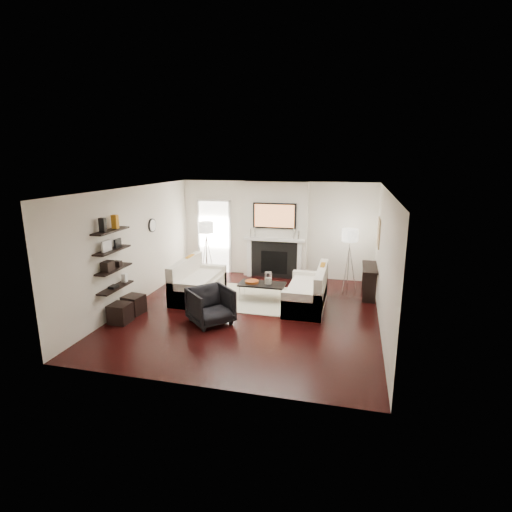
% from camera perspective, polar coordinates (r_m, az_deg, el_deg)
% --- Properties ---
extents(room_envelope, '(6.00, 6.00, 6.00)m').
position_cam_1_polar(room_envelope, '(8.48, -0.97, 0.37)').
color(room_envelope, black).
rests_on(room_envelope, ground).
extents(chimney_breast, '(1.80, 0.25, 2.70)m').
position_cam_1_polar(chimney_breast, '(11.23, 2.79, 3.70)').
color(chimney_breast, silver).
rests_on(chimney_breast, floor).
extents(fireplace_surround, '(1.30, 0.02, 1.04)m').
position_cam_1_polar(fireplace_surround, '(11.27, 2.61, -0.57)').
color(fireplace_surround, black).
rests_on(fireplace_surround, floor).
extents(firebox, '(0.75, 0.02, 0.65)m').
position_cam_1_polar(firebox, '(11.29, 2.60, -0.92)').
color(firebox, black).
rests_on(firebox, floor).
extents(mantel_pilaster_l, '(0.12, 0.08, 1.10)m').
position_cam_1_polar(mantel_pilaster_l, '(11.39, -0.97, -0.25)').
color(mantel_pilaster_l, white).
rests_on(mantel_pilaster_l, floor).
extents(mantel_pilaster_r, '(0.12, 0.08, 1.10)m').
position_cam_1_polar(mantel_pilaster_r, '(11.12, 6.22, -0.68)').
color(mantel_pilaster_r, white).
rests_on(mantel_pilaster_r, floor).
extents(mantel_shelf, '(1.70, 0.18, 0.07)m').
position_cam_1_polar(mantel_shelf, '(11.09, 2.59, 2.37)').
color(mantel_shelf, white).
rests_on(mantel_shelf, chimney_breast).
extents(tv_body, '(1.20, 0.06, 0.70)m').
position_cam_1_polar(tv_body, '(11.00, 2.65, 5.76)').
color(tv_body, black).
rests_on(tv_body, chimney_breast).
extents(tv_screen, '(1.10, 0.00, 0.62)m').
position_cam_1_polar(tv_screen, '(10.97, 2.62, 5.74)').
color(tv_screen, '#BF723F').
rests_on(tv_screen, tv_body).
extents(candlestick_l_tall, '(0.04, 0.04, 0.30)m').
position_cam_1_polar(candlestick_l_tall, '(11.18, -0.16, 3.44)').
color(candlestick_l_tall, silver).
rests_on(candlestick_l_tall, mantel_shelf).
extents(candlestick_l_short, '(0.04, 0.04, 0.24)m').
position_cam_1_polar(candlestick_l_short, '(11.22, -0.80, 3.32)').
color(candlestick_l_short, silver).
rests_on(candlestick_l_short, mantel_shelf).
extents(candlestick_r_tall, '(0.04, 0.04, 0.30)m').
position_cam_1_polar(candlestick_r_tall, '(10.97, 5.43, 3.18)').
color(candlestick_r_tall, silver).
rests_on(candlestick_r_tall, mantel_shelf).
extents(candlestick_r_short, '(0.04, 0.04, 0.24)m').
position_cam_1_polar(candlestick_r_short, '(10.96, 6.10, 2.99)').
color(candlestick_r_short, silver).
rests_on(candlestick_r_short, mantel_shelf).
extents(hallway_panel, '(0.90, 0.02, 2.10)m').
position_cam_1_polar(hallway_panel, '(11.87, -5.94, 2.72)').
color(hallway_panel, white).
rests_on(hallway_panel, floor).
extents(door_trim_l, '(0.06, 0.06, 2.16)m').
position_cam_1_polar(door_trim_l, '(12.02, -8.13, 2.80)').
color(door_trim_l, white).
rests_on(door_trim_l, floor).
extents(door_trim_r, '(0.06, 0.06, 2.16)m').
position_cam_1_polar(door_trim_r, '(11.70, -3.75, 2.61)').
color(door_trim_r, white).
rests_on(door_trim_r, floor).
extents(door_trim_top, '(1.02, 0.06, 0.06)m').
position_cam_1_polar(door_trim_top, '(11.69, -6.10, 7.91)').
color(door_trim_top, white).
rests_on(door_trim_top, wall_back).
extents(rug, '(2.60, 2.00, 0.01)m').
position_cam_1_polar(rug, '(9.71, 0.99, -6.16)').
color(rug, beige).
rests_on(rug, floor).
extents(loveseat_left_base, '(0.85, 1.80, 0.42)m').
position_cam_1_polar(loveseat_left_base, '(9.91, -8.16, -4.61)').
color(loveseat_left_base, silver).
rests_on(loveseat_left_base, floor).
extents(loveseat_left_back, '(0.18, 1.80, 0.80)m').
position_cam_1_polar(loveseat_left_back, '(9.95, -10.02, -2.72)').
color(loveseat_left_back, silver).
rests_on(loveseat_left_back, floor).
extents(loveseat_left_arm_n, '(0.85, 0.18, 0.60)m').
position_cam_1_polar(loveseat_left_arm_n, '(9.18, -10.07, -5.62)').
color(loveseat_left_arm_n, silver).
rests_on(loveseat_left_arm_n, floor).
extents(loveseat_left_arm_s, '(0.85, 0.18, 0.60)m').
position_cam_1_polar(loveseat_left_arm_s, '(10.61, -6.55, -2.82)').
color(loveseat_left_arm_s, silver).
rests_on(loveseat_left_arm_s, floor).
extents(loveseat_left_cushion, '(0.63, 1.44, 0.10)m').
position_cam_1_polar(loveseat_left_cushion, '(9.82, -7.94, -3.20)').
color(loveseat_left_cushion, silver).
rests_on(loveseat_left_cushion, loveseat_left_base).
extents(pillow_left_orange, '(0.10, 0.42, 0.42)m').
position_cam_1_polar(pillow_left_orange, '(10.16, -9.39, -1.15)').
color(pillow_left_orange, '#B47216').
rests_on(pillow_left_orange, loveseat_left_cushion).
extents(pillow_left_charcoal, '(0.10, 0.40, 0.40)m').
position_cam_1_polar(pillow_left_charcoal, '(9.63, -10.78, -2.10)').
color(pillow_left_charcoal, black).
rests_on(pillow_left_charcoal, loveseat_left_cushion).
extents(loveseat_right_base, '(0.85, 1.80, 0.42)m').
position_cam_1_polar(loveseat_right_base, '(9.27, 7.13, -5.91)').
color(loveseat_right_base, silver).
rests_on(loveseat_right_base, floor).
extents(loveseat_right_back, '(0.18, 1.80, 0.80)m').
position_cam_1_polar(loveseat_right_back, '(9.14, 9.27, -4.18)').
color(loveseat_right_back, silver).
rests_on(loveseat_right_back, floor).
extents(loveseat_right_arm_n, '(0.85, 0.18, 0.60)m').
position_cam_1_polar(loveseat_right_arm_n, '(8.49, 6.48, -7.14)').
color(loveseat_right_arm_n, silver).
rests_on(loveseat_right_arm_n, floor).
extents(loveseat_right_arm_s, '(0.85, 0.18, 0.60)m').
position_cam_1_polar(loveseat_right_arm_s, '(10.01, 7.70, -3.88)').
color(loveseat_right_arm_s, silver).
rests_on(loveseat_right_arm_s, floor).
extents(loveseat_right_cushion, '(0.63, 1.44, 0.10)m').
position_cam_1_polar(loveseat_right_cushion, '(9.19, 6.86, -4.36)').
color(loveseat_right_cushion, silver).
rests_on(loveseat_right_cushion, loveseat_right_base).
extents(pillow_right_orange, '(0.10, 0.42, 0.42)m').
position_cam_1_polar(pillow_right_orange, '(9.37, 9.48, -2.44)').
color(pillow_right_orange, '#B47216').
rests_on(pillow_right_orange, loveseat_right_cushion).
extents(pillow_right_charcoal, '(0.10, 0.40, 0.40)m').
position_cam_1_polar(pillow_right_charcoal, '(8.80, 9.16, -3.57)').
color(pillow_right_charcoal, black).
rests_on(pillow_right_charcoal, loveseat_right_cushion).
extents(coffee_table, '(1.10, 0.55, 0.04)m').
position_cam_1_polar(coffee_table, '(9.52, 0.87, -4.05)').
color(coffee_table, black).
rests_on(coffee_table, floor).
extents(coffee_leg_nw, '(0.02, 0.02, 0.38)m').
position_cam_1_polar(coffee_leg_nw, '(9.51, -2.38, -5.42)').
color(coffee_leg_nw, silver).
rests_on(coffee_leg_nw, floor).
extents(coffee_leg_ne, '(0.02, 0.02, 0.38)m').
position_cam_1_polar(coffee_leg_ne, '(9.29, 3.58, -5.91)').
color(coffee_leg_ne, silver).
rests_on(coffee_leg_ne, floor).
extents(coffee_leg_sw, '(0.02, 0.02, 0.38)m').
position_cam_1_polar(coffee_leg_sw, '(9.91, -1.67, -4.61)').
color(coffee_leg_sw, silver).
rests_on(coffee_leg_sw, floor).
extents(coffee_leg_se, '(0.02, 0.02, 0.38)m').
position_cam_1_polar(coffee_leg_se, '(9.70, 4.05, -5.05)').
color(coffee_leg_se, silver).
rests_on(coffee_leg_se, floor).
extents(hurricane_glass, '(0.17, 0.17, 0.30)m').
position_cam_1_polar(hurricane_glass, '(9.44, 1.76, -3.19)').
color(hurricane_glass, white).
rests_on(hurricane_glass, coffee_table).
extents(hurricane_candle, '(0.11, 0.11, 0.17)m').
position_cam_1_polar(hurricane_candle, '(9.46, 1.76, -3.57)').
color(hurricane_candle, white).
rests_on(hurricane_candle, coffee_table).
extents(copper_bowl, '(0.33, 0.33, 0.05)m').
position_cam_1_polar(copper_bowl, '(9.56, -0.59, -3.68)').
color(copper_bowl, '#C65921').
rests_on(copper_bowl, coffee_table).
extents(armchair, '(1.09, 1.09, 0.82)m').
position_cam_1_polar(armchair, '(8.29, -6.51, -6.85)').
color(armchair, black).
rests_on(armchair, floor).
extents(lamp_left_post, '(0.02, 0.02, 1.20)m').
position_cam_1_polar(lamp_left_post, '(11.34, -7.03, -0.16)').
color(lamp_left_post, silver).
rests_on(lamp_left_post, floor).
extents(lamp_left_shade, '(0.40, 0.40, 0.30)m').
position_cam_1_polar(lamp_left_shade, '(11.17, -7.16, 4.08)').
color(lamp_left_shade, white).
rests_on(lamp_left_shade, lamp_left_post).
extents(lamp_left_leg_a, '(0.25, 0.02, 1.23)m').
position_cam_1_polar(lamp_left_leg_a, '(11.31, -6.51, -0.19)').
color(lamp_left_leg_a, silver).
rests_on(lamp_left_leg_a, floor).
extents(lamp_left_leg_b, '(0.14, 0.22, 1.23)m').
position_cam_1_polar(lamp_left_leg_b, '(11.45, -7.12, -0.03)').
color(lamp_left_leg_b, silver).
rests_on(lamp_left_leg_b, floor).
extents(lamp_left_leg_c, '(0.14, 0.22, 1.23)m').
position_cam_1_polar(lamp_left_leg_c, '(11.28, -7.46, -0.26)').
color(lamp_left_leg_c, silver).
rests_on(lamp_left_leg_c, floor).
extents(lamp_right_post, '(0.02, 0.02, 1.20)m').
position_cam_1_polar(lamp_right_post, '(10.43, 13.02, -1.66)').
color(lamp_right_post, silver).
rests_on(lamp_right_post, floor).
extents(lamp_right_shade, '(0.40, 0.40, 0.30)m').
position_cam_1_polar(lamp_right_shade, '(10.24, 13.28, 2.92)').
color(lamp_right_shade, white).
rests_on(lamp_right_shade, lamp_right_post).
extents(lamp_right_leg_a, '(0.25, 0.02, 1.23)m').
position_cam_1_polar(lamp_right_leg_a, '(10.43, 13.62, -1.70)').
color(lamp_right_leg_a, silver).
rests_on(lamp_right_leg_a, floor).
extents(lamp_right_leg_b, '(0.14, 0.22, 1.23)m').
position_cam_1_polar(lamp_right_leg_b, '(10.52, 12.73, -1.51)').
color(lamp_right_leg_b, silver).
rests_on(lamp_right_leg_b, floor).
extents(lamp_right_leg_c, '(0.14, 0.22, 1.23)m').
position_cam_1_polar(lamp_right_leg_c, '(10.34, 12.70, -1.78)').
color(lamp_right_leg_c, silver).
rests_on(lamp_right_leg_c, floor).
extents(console_top, '(0.35, 1.20, 0.04)m').
position_cam_1_polar(console_top, '(10.14, 15.96, -1.53)').
color(console_top, black).
rests_on(console_top, floor).
extents(console_leg_n, '(0.30, 0.04, 0.71)m').
position_cam_1_polar(console_leg_n, '(9.72, 15.91, -4.50)').
color(console_leg_n, black).
rests_on(console_leg_n, floor).
extents(console_leg_s, '(0.30, 0.04, 0.71)m').
position_cam_1_polar(console_leg_s, '(10.77, 15.75, -2.69)').
color(console_leg_s, black).
rests_on(console_leg_s, floor).
extents(wall_art, '(0.03, 0.70, 0.70)m').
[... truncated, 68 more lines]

